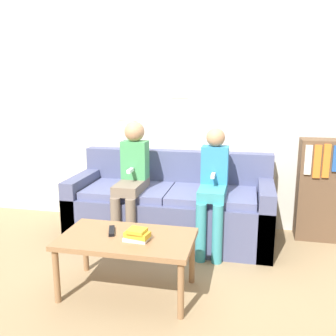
{
  "coord_description": "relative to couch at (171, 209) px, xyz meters",
  "views": [
    {
      "loc": [
        0.72,
        -2.91,
        1.49
      ],
      "look_at": [
        0.0,
        0.36,
        0.74
      ],
      "focal_mm": 40.0,
      "sensor_mm": 36.0,
      "label": 1
    }
  ],
  "objects": [
    {
      "name": "coffee_table",
      "position": [
        -0.1,
        -1.04,
        0.09
      ],
      "size": [
        0.95,
        0.55,
        0.43
      ],
      "color": "#8E6642",
      "rests_on": "ground_plane"
    },
    {
      "name": "ground_plane",
      "position": [
        0.0,
        -0.49,
        -0.3
      ],
      "size": [
        10.0,
        10.0,
        0.0
      ],
      "primitive_type": "plane",
      "color": "#937A56"
    },
    {
      "name": "book_stack",
      "position": [
        -0.01,
        -1.08,
        0.17
      ],
      "size": [
        0.19,
        0.15,
        0.09
      ],
      "color": "silver",
      "rests_on": "coffee_table"
    },
    {
      "name": "bookshelf",
      "position": [
        1.46,
        0.3,
        0.2
      ],
      "size": [
        0.52,
        0.27,
        0.99
      ],
      "color": "brown",
      "rests_on": "ground_plane"
    },
    {
      "name": "person_right",
      "position": [
        0.42,
        -0.19,
        0.33
      ],
      "size": [
        0.24,
        0.54,
        1.11
      ],
      "color": "teal",
      "rests_on": "ground_plane"
    },
    {
      "name": "wall_back",
      "position": [
        -0.0,
        0.48,
        1.0
      ],
      "size": [
        8.0,
        0.06,
        2.6
      ],
      "color": "beige",
      "rests_on": "ground_plane"
    },
    {
      "name": "person_left",
      "position": [
        -0.34,
        -0.18,
        0.37
      ],
      "size": [
        0.24,
        0.54,
        1.15
      ],
      "color": "#756656",
      "rests_on": "ground_plane"
    },
    {
      "name": "tv_remote",
      "position": [
        -0.24,
        -0.99,
        0.14
      ],
      "size": [
        0.09,
        0.17,
        0.02
      ],
      "rotation": [
        0.0,
        0.0,
        0.34
      ],
      "color": "black",
      "rests_on": "coffee_table"
    },
    {
      "name": "couch",
      "position": [
        0.0,
        0.0,
        0.0
      ],
      "size": [
        1.93,
        0.77,
        0.83
      ],
      "color": "#4C5175",
      "rests_on": "ground_plane"
    }
  ]
}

